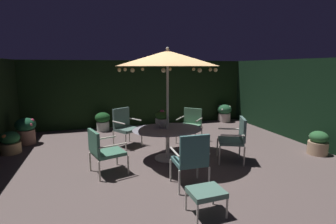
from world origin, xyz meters
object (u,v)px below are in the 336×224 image
Objects in this scene: patio_chair_north at (191,123)px; potted_plant_right_near at (224,113)px; patio_umbrella at (168,59)px; patio_dining_table at (168,134)px; patio_chair_southeast at (191,157)px; potted_plant_back_left at (26,130)px; patio_chair_east at (103,149)px; potted_plant_left_near at (318,143)px; ottoman_footrest at (206,193)px; centerpiece_planter at (162,117)px; patio_chair_south at (235,137)px; potted_plant_front_corner at (10,143)px; potted_plant_back_right at (103,121)px; patio_chair_northeast at (125,125)px.

patio_chair_north reaches higher than potted_plant_right_near.
patio_umbrella is 5.09m from potted_plant_right_near.
patio_chair_north reaches higher than patio_dining_table.
potted_plant_back_left is at bearing 132.48° from patio_chair_southeast.
patio_chair_east is 5.24m from potted_plant_left_near.
patio_dining_table is at bearing 87.29° from ottoman_footrest.
patio_dining_table is at bearing -60.38° from centerpiece_planter.
ottoman_footrest is 0.77× the size of potted_plant_right_near.
patio_chair_south is 5.60m from potted_plant_front_corner.
patio_chair_southeast is at bearing -87.91° from centerpiece_planter.
patio_dining_table is 2.80× the size of potted_plant_left_near.
ottoman_footrest is 0.70× the size of potted_plant_back_left.
patio_chair_southeast is at bearing -39.75° from potted_plant_front_corner.
patio_chair_southeast is 1.74× the size of potted_plant_left_near.
patio_chair_east is 0.90× the size of patio_chair_southeast.
ottoman_footrest is 5.71m from potted_plant_back_right.
patio_dining_table is at bearing -132.03° from patio_chair_north.
potted_plant_back_left is (-2.02, 2.70, -0.12)m from patio_chair_east.
patio_dining_table is 0.42m from centerpiece_planter.
patio_chair_east is at bearing -41.51° from potted_plant_front_corner.
patio_umbrella is at bearing -60.38° from centerpiece_planter.
potted_plant_left_near reaches higher than potted_plant_front_corner.
patio_chair_north is (1.05, 1.17, -1.80)m from patio_umbrella.
potted_plant_left_near is (2.27, -0.18, -0.30)m from patio_chair_south.
patio_chair_east is at bearing -110.16° from patio_chair_northeast.
potted_plant_right_near is (2.29, 2.12, -0.19)m from patio_chair_north.
patio_umbrella is at bearing -66.62° from potted_plant_back_right.
ottoman_footrest is at bearing -78.83° from patio_chair_northeast.
patio_chair_southeast is 1.76m from patio_chair_south.
patio_chair_northeast is 3.01m from patio_chair_south.
patio_dining_table is 1.58m from patio_chair_northeast.
patio_chair_northeast is at bearing 69.84° from patio_chair_east.
potted_plant_front_corner is 0.82× the size of potted_plant_right_near.
potted_plant_back_left is (-2.67, 0.91, -0.18)m from patio_chair_northeast.
patio_umbrella is 2.50× the size of patio_chair_northeast.
patio_chair_north is 1.83m from patio_chair_south.
potted_plant_back_left is at bearing 157.26° from potted_plant_left_near.
centerpiece_planter is 4.05m from potted_plant_back_left.
patio_chair_north is 3.17m from potted_plant_back_right.
patio_umbrella reaches higher than potted_plant_right_near.
potted_plant_right_near is at bearing 95.20° from potted_plant_left_near.
patio_chair_east reaches higher than ottoman_footrest.
potted_plant_back_left is (-7.24, 3.03, 0.12)m from potted_plant_left_near.
ottoman_footrest is at bearing -90.51° from centerpiece_planter.
patio_chair_east reaches higher than patio_dining_table.
patio_chair_east reaches higher than potted_plant_front_corner.
potted_plant_back_left is 1.19× the size of potted_plant_back_right.
patio_umbrella is 3.79× the size of potted_plant_right_near.
patio_chair_south is (1.45, -0.62, -0.01)m from patio_dining_table.
patio_chair_north is 3.32m from potted_plant_left_near.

